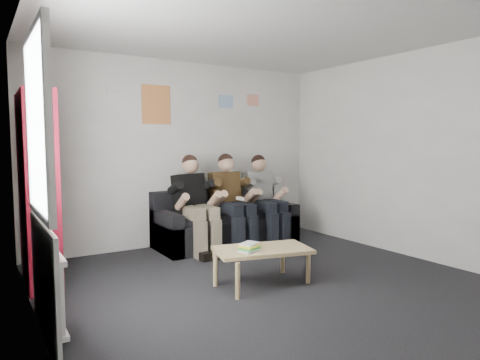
{
  "coord_description": "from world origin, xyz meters",
  "views": [
    {
      "loc": [
        -2.65,
        -3.35,
        1.51
      ],
      "look_at": [
        0.26,
        1.3,
        1.03
      ],
      "focal_mm": 32.0,
      "sensor_mm": 36.0,
      "label": 1
    }
  ],
  "objects_px": {
    "person_left": "(196,205)",
    "person_middle": "(232,201)",
    "coffee_table": "(262,252)",
    "sofa": "(226,225)",
    "bookshelf": "(39,189)",
    "person_right": "(265,199)"
  },
  "relations": [
    {
      "from": "bookshelf",
      "to": "person_left",
      "type": "xyz_separation_m",
      "value": [
        2.0,
        0.31,
        -0.36
      ]
    },
    {
      "from": "person_middle",
      "to": "person_right",
      "type": "relative_size",
      "value": 1.02
    },
    {
      "from": "bookshelf",
      "to": "person_middle",
      "type": "height_order",
      "value": "bookshelf"
    },
    {
      "from": "coffee_table",
      "to": "person_right",
      "type": "xyz_separation_m",
      "value": [
        1.18,
        1.61,
        0.3
      ]
    },
    {
      "from": "person_left",
      "to": "person_middle",
      "type": "height_order",
      "value": "person_middle"
    },
    {
      "from": "person_left",
      "to": "person_right",
      "type": "xyz_separation_m",
      "value": [
        1.17,
        0.0,
        -0.01
      ]
    },
    {
      "from": "sofa",
      "to": "person_right",
      "type": "relative_size",
      "value": 1.58
    },
    {
      "from": "person_left",
      "to": "person_middle",
      "type": "bearing_deg",
      "value": -9.87
    },
    {
      "from": "coffee_table",
      "to": "person_middle",
      "type": "distance_m",
      "value": 1.75
    },
    {
      "from": "coffee_table",
      "to": "person_left",
      "type": "bearing_deg",
      "value": 89.52
    },
    {
      "from": "person_right",
      "to": "sofa",
      "type": "bearing_deg",
      "value": 165.58
    },
    {
      "from": "bookshelf",
      "to": "person_left",
      "type": "height_order",
      "value": "bookshelf"
    },
    {
      "from": "sofa",
      "to": "person_middle",
      "type": "xyz_separation_m",
      "value": [
        0.0,
        -0.2,
        0.37
      ]
    },
    {
      "from": "sofa",
      "to": "person_middle",
      "type": "relative_size",
      "value": 1.55
    },
    {
      "from": "person_left",
      "to": "person_right",
      "type": "bearing_deg",
      "value": -9.73
    },
    {
      "from": "coffee_table",
      "to": "person_left",
      "type": "distance_m",
      "value": 1.64
    },
    {
      "from": "sofa",
      "to": "coffee_table",
      "type": "distance_m",
      "value": 1.91
    },
    {
      "from": "bookshelf",
      "to": "coffee_table",
      "type": "distance_m",
      "value": 2.46
    },
    {
      "from": "coffee_table",
      "to": "sofa",
      "type": "bearing_deg",
      "value": 71.78
    },
    {
      "from": "sofa",
      "to": "person_left",
      "type": "height_order",
      "value": "person_left"
    },
    {
      "from": "coffee_table",
      "to": "person_left",
      "type": "relative_size",
      "value": 0.74
    },
    {
      "from": "sofa",
      "to": "person_left",
      "type": "relative_size",
      "value": 1.55
    }
  ]
}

